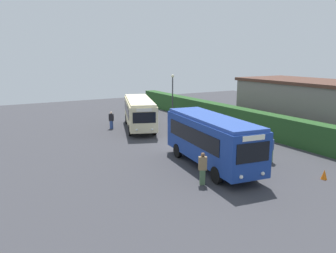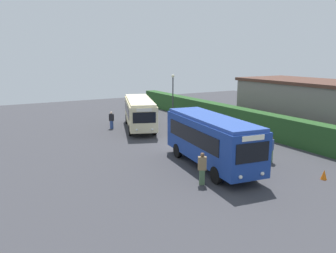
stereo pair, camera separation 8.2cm
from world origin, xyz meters
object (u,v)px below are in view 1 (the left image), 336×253
Objects in this scene: person_far at (203,168)px; traffic_cone at (324,174)px; person_right at (271,149)px; bus_cream at (139,112)px; person_left at (111,120)px; person_center at (248,142)px; lamppost at (173,90)px; bus_blue at (212,139)px.

traffic_cone is at bearing -84.79° from person_far.
bus_cream is at bearing 168.44° from person_right.
person_right is (15.70, 5.59, 0.07)m from person_left.
person_far is at bearing -104.94° from person_right.
lamppost is at bearing -103.60° from person_center.
person_center is 0.99× the size of person_right.
person_right is at bearing -124.30° from person_left.
traffic_cone is (6.06, 0.45, -0.65)m from person_center.
person_center is 0.36× the size of lamppost.
person_far is at bearing 24.17° from person_center.
lamppost reaches higher than bus_cream.
person_center is 3.00× the size of traffic_cone.
bus_cream reaches higher than person_left.
bus_cream reaches higher than person_far.
bus_blue is 5.35× the size of person_left.
person_far is at bearing -25.90° from lamppost.
bus_blue is 4.39m from person_right.
person_left is 0.34× the size of lamppost.
person_left is 0.94× the size of person_right.
person_right is 4.00m from traffic_cone.
traffic_cone is at bearing -127.14° from person_left.
traffic_cone is (18.18, 3.50, -1.43)m from bus_cream.
bus_blue is at bearing 15.63° from bus_cream.
bus_cream is at bearing -56.46° from lamppost.
bus_blue is (13.00, -0.91, 0.17)m from bus_cream.
person_far reaches higher than person_left.
person_right is at bearing -9.32° from lamppost.
person_far is at bearing -37.90° from bus_blue.
person_right reaches higher than traffic_cone.
person_right is 18.73m from lamppost.
traffic_cone is 22.63m from lamppost.
bus_cream is 7.57m from lamppost.
bus_cream is 1.86× the size of lamppost.
person_far is (2.29, -2.31, -0.91)m from bus_blue.
person_far is (16.74, -0.81, 0.09)m from person_left.
person_right is 0.98× the size of person_far.
person_left is 14.63m from person_center.
person_center is at bearing -121.97° from person_left.
person_far reaches higher than person_right.
lamppost is (-22.29, 2.69, 2.86)m from traffic_cone.
lamppost is at bearing 146.53° from person_right.
traffic_cone is at bearing 47.77° from bus_blue.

